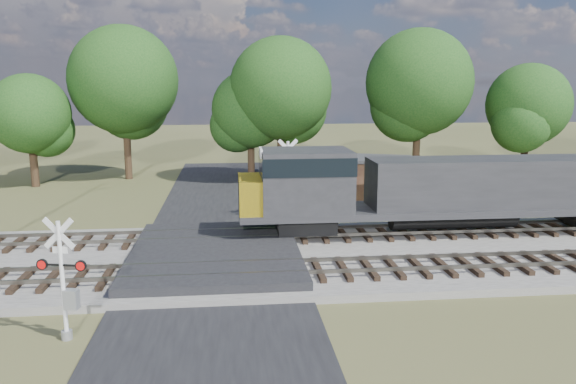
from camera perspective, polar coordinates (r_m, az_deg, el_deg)
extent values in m
plane|color=#434726|center=(23.71, -7.36, -7.48)|extent=(160.00, 160.00, 0.00)
cube|color=gray|center=(25.86, 15.53, -5.87)|extent=(140.00, 10.00, 0.30)
cube|color=black|center=(23.69, -7.36, -7.39)|extent=(7.00, 60.00, 0.08)
cube|color=#262628|center=(24.08, -7.35, -6.39)|extent=(7.00, 9.00, 0.62)
cube|color=black|center=(21.72, -2.17, -8.06)|extent=(44.00, 2.60, 0.18)
cube|color=#5C584F|center=(22.92, 18.50, -7.17)|extent=(140.00, 0.08, 0.15)
cube|color=#5C584F|center=(24.17, 17.11, -6.15)|extent=(140.00, 0.08, 0.15)
cube|color=black|center=(26.48, -2.89, -4.53)|extent=(44.00, 2.60, 0.18)
cube|color=#5C584F|center=(27.35, 14.22, -4.00)|extent=(140.00, 0.08, 0.15)
cube|color=#5C584F|center=(28.65, 13.24, -3.26)|extent=(140.00, 0.08, 0.15)
cylinder|color=silver|center=(17.80, -21.92, -8.42)|extent=(0.13, 0.13, 3.62)
cylinder|color=gray|center=(18.40, -21.54, -13.35)|extent=(0.33, 0.33, 0.27)
cube|color=silver|center=(17.39, -22.26, -3.91)|extent=(0.93, 0.23, 0.95)
cube|color=silver|center=(17.39, -22.26, -3.91)|extent=(0.93, 0.23, 0.95)
cube|color=silver|center=(17.52, -22.14, -5.48)|extent=(0.45, 0.12, 0.20)
cube|color=black|center=(17.64, -22.04, -6.89)|extent=(1.43, 0.35, 0.05)
cylinder|color=red|center=(17.92, -23.71, -6.75)|extent=(0.34, 0.16, 0.33)
cylinder|color=red|center=(17.38, -20.31, -7.04)|extent=(0.34, 0.16, 0.33)
cube|color=gray|center=(17.88, -21.14, -10.13)|extent=(0.46, 0.35, 0.59)
cylinder|color=silver|center=(30.79, -0.01, 1.13)|extent=(0.15, 0.15, 4.37)
cylinder|color=gray|center=(31.20, -0.01, -2.53)|extent=(0.39, 0.39, 0.33)
cube|color=silver|center=(30.53, -0.01, 4.36)|extent=(1.14, 0.21, 1.14)
cube|color=silver|center=(30.53, -0.01, 4.36)|extent=(1.14, 0.21, 1.14)
cube|color=silver|center=(30.61, -0.01, 3.25)|extent=(0.55, 0.11, 0.24)
cube|color=black|center=(30.69, -0.01, 2.23)|extent=(1.74, 0.32, 0.07)
cylinder|color=red|center=(30.87, 1.27, 2.28)|extent=(0.41, 0.16, 0.39)
cylinder|color=red|center=(30.52, -1.31, 2.18)|extent=(0.41, 0.16, 0.39)
cube|color=gray|center=(30.84, -0.50, -0.09)|extent=(0.53, 0.40, 0.71)
cube|color=#42241C|center=(37.18, 9.19, 1.26)|extent=(4.62, 4.62, 2.52)
cube|color=#323234|center=(36.97, 9.25, 3.32)|extent=(5.08, 5.08, 0.18)
cylinder|color=black|center=(44.81, -24.43, 3.08)|extent=(0.56, 0.56, 4.08)
sphere|color=#133912|center=(44.53, -24.77, 7.23)|extent=(5.71, 5.71, 5.71)
cylinder|color=black|center=(45.80, -16.03, 4.95)|extent=(0.56, 0.56, 5.92)
sphere|color=#133912|center=(45.57, -16.35, 10.87)|extent=(8.28, 8.28, 8.28)
cylinder|color=black|center=(43.62, -3.77, 3.95)|extent=(0.56, 0.56, 4.22)
sphere|color=#133912|center=(43.33, -3.83, 8.38)|extent=(5.91, 5.91, 5.91)
cylinder|color=black|center=(42.76, -0.74, 4.66)|extent=(0.56, 0.56, 5.45)
sphere|color=#133912|center=(42.49, -0.76, 10.51)|extent=(7.63, 7.63, 7.63)
cylinder|color=black|center=(44.76, 12.92, 4.88)|extent=(0.56, 0.56, 5.78)
sphere|color=#133912|center=(44.52, 13.18, 10.80)|extent=(8.09, 8.09, 8.09)
cylinder|color=black|center=(47.23, 22.89, 3.81)|extent=(0.56, 0.56, 4.49)
sphere|color=#133912|center=(46.97, 23.22, 8.15)|extent=(6.28, 6.28, 6.28)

